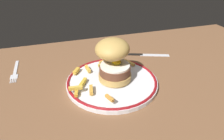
# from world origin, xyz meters

# --- Properties ---
(ground_plane) EXTENTS (1.32, 0.82, 0.04)m
(ground_plane) POSITION_xyz_m (0.00, 0.00, -0.02)
(ground_plane) COLOR brown
(dinner_plate) EXTENTS (0.27, 0.27, 0.02)m
(dinner_plate) POSITION_xyz_m (-0.05, 0.04, 0.01)
(dinner_plate) COLOR silver
(dinner_plate) RESTS_ON ground_plane
(burger) EXTENTS (0.14, 0.14, 0.12)m
(burger) POSITION_xyz_m (-0.05, 0.05, 0.08)
(burger) COLOR tan
(burger) RESTS_ON dinner_plate
(fries_pile) EXTENTS (0.22, 0.21, 0.02)m
(fries_pile) POSITION_xyz_m (-0.10, 0.06, 0.02)
(fries_pile) COLOR gold
(fries_pile) RESTS_ON dinner_plate
(fork) EXTENTS (0.02, 0.14, 0.00)m
(fork) POSITION_xyz_m (-0.34, 0.20, 0.00)
(fork) COLOR silver
(fork) RESTS_ON ground_plane
(knife) EXTENTS (0.17, 0.08, 0.01)m
(knife) POSITION_xyz_m (0.11, 0.19, 0.00)
(knife) COLOR black
(knife) RESTS_ON ground_plane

